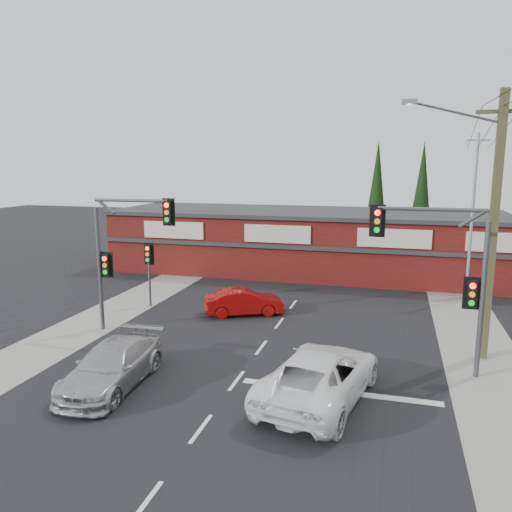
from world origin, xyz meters
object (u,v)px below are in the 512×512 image
(white_suv, at_px, (320,375))
(shop_building, at_px, (304,241))
(silver_suv, at_px, (112,366))
(red_sedan, at_px, (244,302))
(utility_pole, at_px, (490,218))

(white_suv, height_order, shop_building, shop_building)
(silver_suv, distance_m, shop_building, 20.30)
(red_sedan, bearing_deg, utility_pole, -130.84)
(white_suv, xyz_separation_m, silver_suv, (-6.85, -0.93, -0.09))
(white_suv, xyz_separation_m, shop_building, (-3.95, 19.12, 1.32))
(red_sedan, distance_m, shop_building, 11.23)
(white_suv, xyz_separation_m, utility_pole, (5.41, 5.12, 4.59))
(red_sedan, relative_size, shop_building, 0.14)
(shop_building, height_order, utility_pole, utility_pole)
(silver_suv, height_order, utility_pole, utility_pole)
(utility_pole, bearing_deg, red_sedan, 164.32)
(red_sedan, relative_size, utility_pole, 0.39)
(shop_building, relative_size, utility_pole, 2.73)
(red_sedan, bearing_deg, silver_suv, 142.90)
(red_sedan, bearing_deg, white_suv, -173.48)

